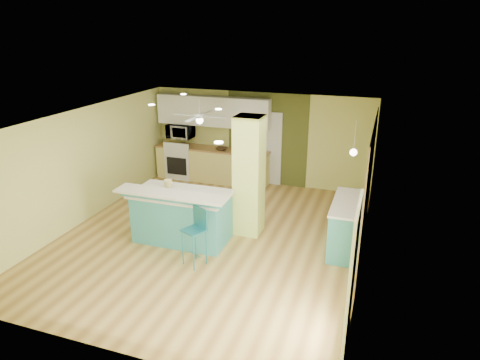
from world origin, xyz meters
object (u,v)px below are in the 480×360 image
Objects in this scene: side_counter at (348,226)px; bar_stool at (197,227)px; fruit_bowl at (222,149)px; peninsula at (182,215)px; canister at (168,184)px.

bar_stool is at bearing -150.16° from side_counter.
fruit_bowl reaches higher than side_counter.
canister is at bearing 150.26° from peninsula.
canister reaches higher than bar_stool.
fruit_bowl is at bearing 91.54° from canister.
side_counter is 4.59m from fruit_bowl.
bar_stool is 4.31m from fruit_bowl.
peninsula is 7.37× the size of fruit_bowl.
fruit_bowl is (-0.46, 3.42, 0.43)m from peninsula.
bar_stool is 3.61× the size of fruit_bowl.
bar_stool is 0.71× the size of side_counter.
canister reaches higher than side_counter.
fruit_bowl is at bearing 143.81° from side_counter.
peninsula is 3.48m from fruit_bowl.
peninsula is 13.35× the size of canister.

